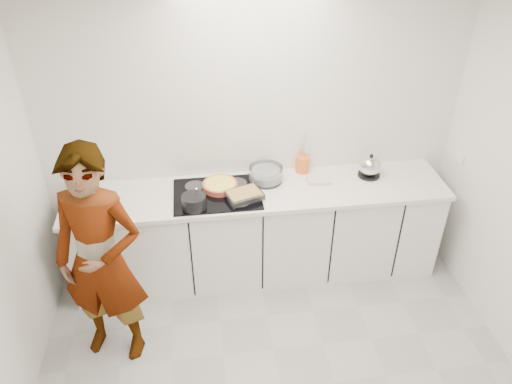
{
  "coord_description": "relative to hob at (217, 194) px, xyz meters",
  "views": [
    {
      "loc": [
        -0.48,
        -2.2,
        3.24
      ],
      "look_at": [
        -0.05,
        1.05,
        1.05
      ],
      "focal_mm": 35.0,
      "sensor_mm": 36.0,
      "label": 1
    }
  ],
  "objects": [
    {
      "name": "mixing_bowl",
      "position": [
        0.44,
        0.16,
        0.06
      ],
      "size": [
        0.35,
        0.35,
        0.14
      ],
      "color": "silver",
      "rests_on": "countertop"
    },
    {
      "name": "baking_dish",
      "position": [
        0.22,
        -0.1,
        0.04
      ],
      "size": [
        0.34,
        0.29,
        0.06
      ],
      "color": "silver",
      "rests_on": "hob"
    },
    {
      "name": "ceiling",
      "position": [
        0.35,
        -1.26,
        1.68
      ],
      "size": [
        3.6,
        3.2,
        0.0
      ],
      "primitive_type": "cube",
      "color": "white",
      "rests_on": "wall_back"
    },
    {
      "name": "tea_towel",
      "position": [
        0.89,
        0.09,
        0.01
      ],
      "size": [
        0.21,
        0.15,
        0.03
      ],
      "primitive_type": "cube",
      "rotation": [
        0.0,
        0.0,
        -0.06
      ],
      "color": "white",
      "rests_on": "countertop"
    },
    {
      "name": "wall_back",
      "position": [
        0.35,
        0.34,
        0.38
      ],
      "size": [
        3.6,
        0.0,
        2.6
      ],
      "primitive_type": "cube",
      "color": "white",
      "rests_on": "ground"
    },
    {
      "name": "hob",
      "position": [
        0.0,
        0.0,
        0.0
      ],
      "size": [
        0.72,
        0.54,
        0.01
      ],
      "primitive_type": "cube",
      "color": "black",
      "rests_on": "countertop"
    },
    {
      "name": "countertop",
      "position": [
        0.35,
        0.02,
        -0.03
      ],
      "size": [
        3.24,
        0.64,
        0.04
      ],
      "primitive_type": "cube",
      "color": "white",
      "rests_on": "base_cabinets"
    },
    {
      "name": "utensil_crock",
      "position": [
        0.78,
        0.28,
        0.07
      ],
      "size": [
        0.15,
        0.15,
        0.15
      ],
      "primitive_type": "cylinder",
      "rotation": [
        0.0,
        0.0,
        0.21
      ],
      "color": "orange",
      "rests_on": "countertop"
    },
    {
      "name": "base_cabinets",
      "position": [
        0.35,
        0.02,
        -0.48
      ],
      "size": [
        3.2,
        0.58,
        0.87
      ],
      "primitive_type": "cube",
      "color": "white",
      "rests_on": "floor"
    },
    {
      "name": "saucepan",
      "position": [
        -0.19,
        -0.18,
        0.06
      ],
      "size": [
        0.2,
        0.2,
        0.19
      ],
      "color": "black",
      "rests_on": "hob"
    },
    {
      "name": "cook",
      "position": [
        -0.86,
        -0.7,
        -0.02
      ],
      "size": [
        0.75,
        0.59,
        1.79
      ],
      "primitive_type": "imported",
      "rotation": [
        0.0,
        0.0,
        -0.27
      ],
      "color": "white",
      "rests_on": "floor"
    },
    {
      "name": "tart_dish",
      "position": [
        0.03,
        0.08,
        0.03
      ],
      "size": [
        0.36,
        0.36,
        0.05
      ],
      "color": "#BC4E3B",
      "rests_on": "hob"
    },
    {
      "name": "kettle",
      "position": [
        1.35,
        0.12,
        0.09
      ],
      "size": [
        0.21,
        0.21,
        0.22
      ],
      "color": "black",
      "rests_on": "countertop"
    }
  ]
}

